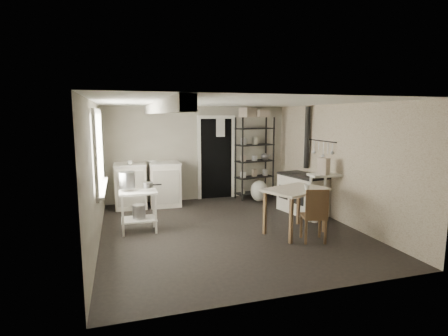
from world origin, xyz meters
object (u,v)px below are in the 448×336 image
object	(u,v)px
work_table	(295,212)
base_cabinets	(148,187)
prep_table	(139,210)
stove	(302,193)
flour_sack	(259,192)
shelf_rack	(255,161)
chair	(314,213)
stockpot	(127,180)

from	to	relation	value
work_table	base_cabinets	bearing A→B (deg)	131.69
prep_table	base_cabinets	bearing A→B (deg)	80.16
stove	work_table	distance (m)	1.39
flour_sack	work_table	bearing A→B (deg)	-96.93
stove	work_table	bearing A→B (deg)	-136.91
shelf_rack	flour_sack	bearing A→B (deg)	-105.81
prep_table	flour_sack	world-z (taller)	prep_table
prep_table	chair	size ratio (longest dim) A/B	0.82
work_table	shelf_rack	bearing A→B (deg)	83.54
chair	flour_sack	bearing A→B (deg)	101.42
shelf_rack	chair	size ratio (longest dim) A/B	2.24
shelf_rack	stove	size ratio (longest dim) A/B	1.92
flour_sack	base_cabinets	bearing A→B (deg)	173.97
stockpot	prep_table	bearing A→B (deg)	-27.43
stockpot	chair	size ratio (longest dim) A/B	0.32
stockpot	shelf_rack	bearing A→B (deg)	29.76
stockpot	work_table	xyz separation A→B (m)	(2.83, -0.95, -0.56)
prep_table	work_table	xyz separation A→B (m)	(2.65, -0.86, -0.02)
flour_sack	stockpot	bearing A→B (deg)	-155.76
stockpot	stove	bearing A→B (deg)	3.04
work_table	chair	bearing A→B (deg)	-77.08
stove	flour_sack	size ratio (longest dim) A/B	2.07
base_cabinets	stove	distance (m)	3.47
flour_sack	shelf_rack	bearing A→B (deg)	86.34
work_table	stove	bearing A→B (deg)	55.52
prep_table	stockpot	distance (m)	0.57
prep_table	chair	world-z (taller)	chair
shelf_rack	flour_sack	xyz separation A→B (m)	(-0.03, -0.39, -0.71)
shelf_rack	work_table	xyz separation A→B (m)	(-0.31, -2.75, -0.57)
stove	shelf_rack	bearing A→B (deg)	94.09
stove	stockpot	bearing A→B (deg)	170.61
stockpot	chair	xyz separation A→B (m)	(2.93, -1.40, -0.45)
prep_table	flour_sack	bearing A→B (deg)	26.93
work_table	chair	distance (m)	0.47
prep_table	stove	bearing A→B (deg)	4.70
prep_table	base_cabinets	distance (m)	1.80
chair	base_cabinets	bearing A→B (deg)	143.68
stockpot	flour_sack	bearing A→B (deg)	24.24
base_cabinets	flour_sack	distance (m)	2.65
prep_table	chair	distance (m)	3.05
flour_sack	chair	bearing A→B (deg)	-93.76
stockpot	shelf_rack	size ratio (longest dim) A/B	0.14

